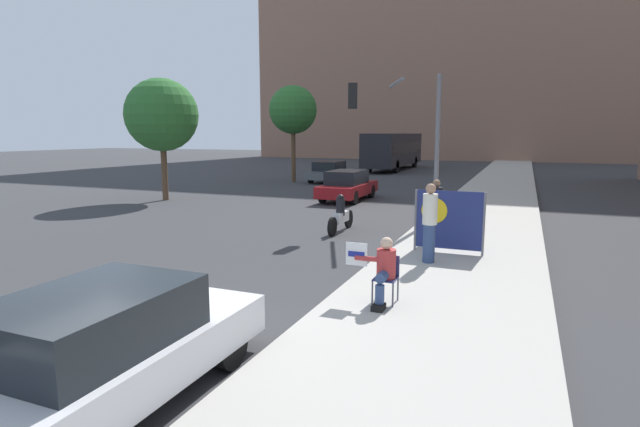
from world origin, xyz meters
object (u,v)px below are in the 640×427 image
object	(u,v)px
street_tree_near_curb	(162,115)
car_on_road_midblock	(330,172)
seated_protester	(384,269)
jogger_on_sidewalk	(430,222)
traffic_light_pole	(403,122)
street_tree_midblock	(293,110)
car_on_road_nearest	(348,185)
pedestrian_behind	(436,209)
protest_banner	(448,220)
city_bus_on_road	(394,149)
motorcycle_on_road	(341,216)
parked_car_curbside	(103,349)

from	to	relation	value
street_tree_near_curb	car_on_road_midblock	bearing A→B (deg)	70.49
seated_protester	jogger_on_sidewalk	xyz separation A→B (m)	(0.23, 3.19, 0.32)
seated_protester	traffic_light_pole	xyz separation A→B (m)	(-1.70, 8.57, 2.74)
street_tree_midblock	seated_protester	bearing A→B (deg)	-60.90
seated_protester	car_on_road_nearest	world-z (taller)	car_on_road_nearest
car_on_road_midblock	pedestrian_behind	bearing A→B (deg)	-59.66
car_on_road_nearest	car_on_road_midblock	xyz separation A→B (m)	(-4.07, 8.18, -0.03)
seated_protester	street_tree_midblock	xyz separation A→B (m)	(-11.77, 21.14, 3.84)
seated_protester	car_on_road_nearest	size ratio (longest dim) A/B	0.27
protest_banner	seated_protester	bearing A→B (deg)	-96.52
car_on_road_midblock	city_bus_on_road	size ratio (longest dim) A/B	0.36
jogger_on_sidewalk	pedestrian_behind	xyz separation A→B (m)	(-0.30, 2.63, -0.08)
jogger_on_sidewalk	street_tree_near_curb	size ratio (longest dim) A/B	0.33
seated_protester	motorcycle_on_road	size ratio (longest dim) A/B	0.55
seated_protester	jogger_on_sidewalk	world-z (taller)	jogger_on_sidewalk
parked_car_curbside	motorcycle_on_road	xyz separation A→B (m)	(-1.06, 10.85, -0.18)
jogger_on_sidewalk	parked_car_curbside	size ratio (longest dim) A/B	0.43
seated_protester	street_tree_midblock	size ratio (longest dim) A/B	0.19
jogger_on_sidewalk	traffic_light_pole	world-z (taller)	traffic_light_pole
traffic_light_pole	protest_banner	bearing A→B (deg)	-62.63
motorcycle_on_road	city_bus_on_road	bearing A→B (deg)	100.73
car_on_road_midblock	street_tree_near_curb	distance (m)	12.47
seated_protester	car_on_road_nearest	bearing A→B (deg)	123.99
car_on_road_nearest	street_tree_midblock	distance (m)	10.33
traffic_light_pole	street_tree_near_curb	world-z (taller)	street_tree_near_curb
car_on_road_nearest	car_on_road_midblock	distance (m)	9.14
car_on_road_nearest	city_bus_on_road	world-z (taller)	city_bus_on_road
pedestrian_behind	car_on_road_midblock	world-z (taller)	pedestrian_behind
parked_car_curbside	car_on_road_nearest	size ratio (longest dim) A/B	0.99
traffic_light_pole	motorcycle_on_road	xyz separation A→B (m)	(-1.49, -2.01, -3.00)
seated_protester	city_bus_on_road	bearing A→B (deg)	116.14
city_bus_on_road	motorcycle_on_road	size ratio (longest dim) A/B	5.44
city_bus_on_road	protest_banner	bearing A→B (deg)	-73.47
pedestrian_behind	city_bus_on_road	size ratio (longest dim) A/B	0.15
seated_protester	parked_car_curbside	distance (m)	4.79
parked_car_curbside	car_on_road_nearest	distance (m)	18.51
jogger_on_sidewalk	parked_car_curbside	world-z (taller)	jogger_on_sidewalk
car_on_road_midblock	street_tree_midblock	size ratio (longest dim) A/B	0.69
protest_banner	car_on_road_midblock	xyz separation A→B (m)	(-10.08, 17.75, -0.31)
traffic_light_pole	city_bus_on_road	bearing A→B (deg)	104.63
protest_banner	parked_car_curbside	size ratio (longest dim) A/B	0.41
seated_protester	motorcycle_on_road	distance (m)	7.30
street_tree_near_curb	motorcycle_on_road	bearing A→B (deg)	-21.89
protest_banner	street_tree_near_curb	size ratio (longest dim) A/B	0.31
pedestrian_behind	city_bus_on_road	distance (m)	30.08
protest_banner	street_tree_near_curb	bearing A→B (deg)	155.53
seated_protester	street_tree_midblock	distance (m)	24.50
parked_car_curbside	car_on_road_midblock	xyz separation A→B (m)	(-7.46, 26.38, -0.03)
traffic_light_pole	parked_car_curbside	bearing A→B (deg)	-91.89
protest_banner	street_tree_near_curb	distance (m)	15.78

